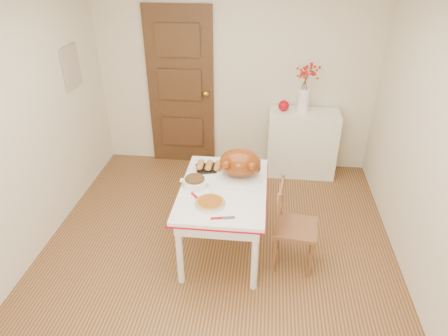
# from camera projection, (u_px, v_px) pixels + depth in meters

# --- Properties ---
(floor) EXTENTS (3.50, 4.00, 0.00)m
(floor) POSITION_uv_depth(u_px,v_px,m) (216.00, 259.00, 3.90)
(floor) COLOR #4F3010
(floor) RESTS_ON ground
(wall_back) EXTENTS (3.50, 0.00, 2.50)m
(wall_back) POSITION_uv_depth(u_px,v_px,m) (235.00, 73.00, 5.01)
(wall_back) COLOR beige
(wall_back) RESTS_ON ground
(wall_left) EXTENTS (0.00, 4.00, 2.50)m
(wall_left) POSITION_uv_depth(u_px,v_px,m) (13.00, 134.00, 3.45)
(wall_left) COLOR beige
(wall_left) RESTS_ON ground
(wall_right) EXTENTS (0.00, 4.00, 2.50)m
(wall_right) POSITION_uv_depth(u_px,v_px,m) (438.00, 155.00, 3.11)
(wall_right) COLOR beige
(wall_right) RESTS_ON ground
(door_back) EXTENTS (0.85, 0.06, 2.06)m
(door_back) POSITION_uv_depth(u_px,v_px,m) (181.00, 89.00, 5.16)
(door_back) COLOR #3B2210
(door_back) RESTS_ON ground
(photo_board) EXTENTS (0.03, 0.35, 0.45)m
(photo_board) POSITION_uv_depth(u_px,v_px,m) (71.00, 67.00, 4.36)
(photo_board) COLOR beige
(photo_board) RESTS_ON ground
(sideboard) EXTENTS (0.86, 0.38, 0.86)m
(sideboard) POSITION_uv_depth(u_px,v_px,m) (302.00, 143.00, 5.14)
(sideboard) COLOR white
(sideboard) RESTS_ON floor
(kitchen_table) EXTENTS (0.81, 1.19, 0.71)m
(kitchen_table) POSITION_uv_depth(u_px,v_px,m) (223.00, 218.00, 3.89)
(kitchen_table) COLOR white
(kitchen_table) RESTS_ON floor
(chair_oak) EXTENTS (0.42, 0.42, 0.86)m
(chair_oak) POSITION_uv_depth(u_px,v_px,m) (296.00, 226.00, 3.66)
(chair_oak) COLOR brown
(chair_oak) RESTS_ON floor
(berry_vase) EXTENTS (0.31, 0.31, 0.60)m
(berry_vase) POSITION_uv_depth(u_px,v_px,m) (305.00, 88.00, 4.78)
(berry_vase) COLOR white
(berry_vase) RESTS_ON sideboard
(apple) EXTENTS (0.13, 0.13, 0.13)m
(apple) POSITION_uv_depth(u_px,v_px,m) (284.00, 106.00, 4.92)
(apple) COLOR #AA050F
(apple) RESTS_ON sideboard
(turkey_platter) EXTENTS (0.50, 0.43, 0.29)m
(turkey_platter) POSITION_uv_depth(u_px,v_px,m) (240.00, 164.00, 3.80)
(turkey_platter) COLOR #923A0D
(turkey_platter) RESTS_ON kitchen_table
(pumpkin_pie) EXTENTS (0.31, 0.31, 0.05)m
(pumpkin_pie) POSITION_uv_depth(u_px,v_px,m) (210.00, 202.00, 3.46)
(pumpkin_pie) COLOR #8B4B13
(pumpkin_pie) RESTS_ON kitchen_table
(stuffing_dish) EXTENTS (0.33, 0.29, 0.11)m
(stuffing_dish) POSITION_uv_depth(u_px,v_px,m) (195.00, 181.00, 3.71)
(stuffing_dish) COLOR brown
(stuffing_dish) RESTS_ON kitchen_table
(rolls_tray) EXTENTS (0.30, 0.26, 0.07)m
(rolls_tray) POSITION_uv_depth(u_px,v_px,m) (209.00, 166.00, 3.99)
(rolls_tray) COLOR #BC762B
(rolls_tray) RESTS_ON kitchen_table
(pie_server) EXTENTS (0.21, 0.09, 0.01)m
(pie_server) POSITION_uv_depth(u_px,v_px,m) (223.00, 218.00, 3.30)
(pie_server) COLOR silver
(pie_server) RESTS_ON kitchen_table
(carving_knife) EXTENTS (0.22, 0.24, 0.01)m
(carving_knife) POSITION_uv_depth(u_px,v_px,m) (199.00, 200.00, 3.53)
(carving_knife) COLOR silver
(carving_knife) RESTS_ON kitchen_table
(drinking_glass) EXTENTS (0.07, 0.07, 0.10)m
(drinking_glass) POSITION_uv_depth(u_px,v_px,m) (230.00, 159.00, 4.08)
(drinking_glass) COLOR white
(drinking_glass) RESTS_ON kitchen_table
(shaker_pair) EXTENTS (0.11, 0.05, 0.10)m
(shaker_pair) POSITION_uv_depth(u_px,v_px,m) (256.00, 163.00, 4.01)
(shaker_pair) COLOR white
(shaker_pair) RESTS_ON kitchen_table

